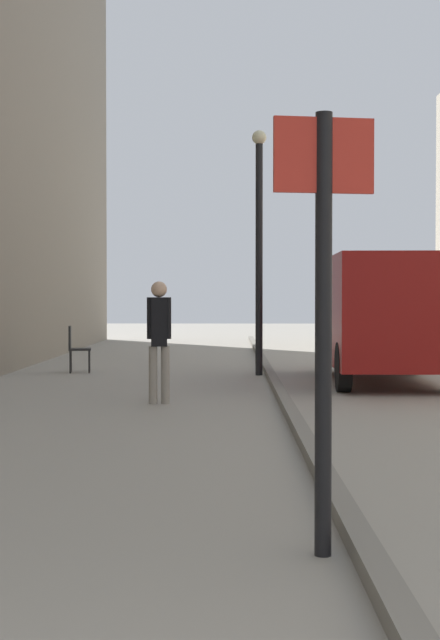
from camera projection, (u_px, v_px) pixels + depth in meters
ground_plane at (173, 404)px, 13.07m from camera, size 80.00×80.00×0.00m
kerb_strip at (284, 400)px, 13.05m from camera, size 0.16×40.00×0.12m
pedestrian_mid_block at (159, 333)px, 13.11m from camera, size 0.35×0.23×1.75m
delivery_van at (382, 315)px, 16.39m from camera, size 2.05×5.13×2.23m
street_sign_post at (324, 293)px, 5.37m from camera, size 0.60×0.13×2.60m
lamp_post at (259, 235)px, 17.86m from camera, size 0.28×0.28×4.76m
cafe_chair_near_window at (76, 346)px, 18.53m from camera, size 0.49×0.49×0.94m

